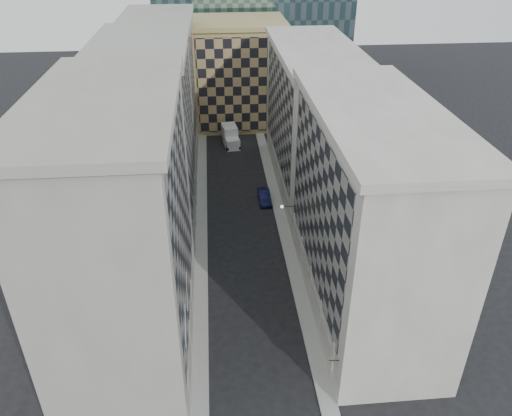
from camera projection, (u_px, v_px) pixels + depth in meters
sidewalk_west at (201, 228)px, 63.94m from camera, size 1.50×100.00×0.15m
sidewalk_east at (283, 224)px, 64.74m from camera, size 1.50×100.00×0.15m
bldg_left_a at (124, 235)px, 41.23m from camera, size 10.80×22.80×23.70m
bldg_left_b at (150, 138)px, 60.36m from camera, size 10.80×22.80×22.70m
bldg_left_c at (163, 88)px, 79.48m from camera, size 10.80×22.80×21.70m
bldg_right_a at (366, 214)px, 47.10m from camera, size 10.80×26.80×20.70m
bldg_right_b at (312, 118)px, 70.50m from camera, size 10.80×28.80×19.70m
tan_block at (239, 73)px, 92.24m from camera, size 16.80×14.80×18.80m
flagpoles_left at (186, 308)px, 39.27m from camera, size 0.10×6.33×2.33m
bracket_lamp at (283, 207)px, 56.42m from camera, size 1.98×0.36×0.36m
box_truck at (230, 137)px, 86.59m from camera, size 3.13×6.08×3.19m
dark_car at (264, 196)px, 69.59m from camera, size 1.66×4.57×1.50m
shop_sign at (332, 364)px, 39.69m from camera, size 0.88×0.77×0.86m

